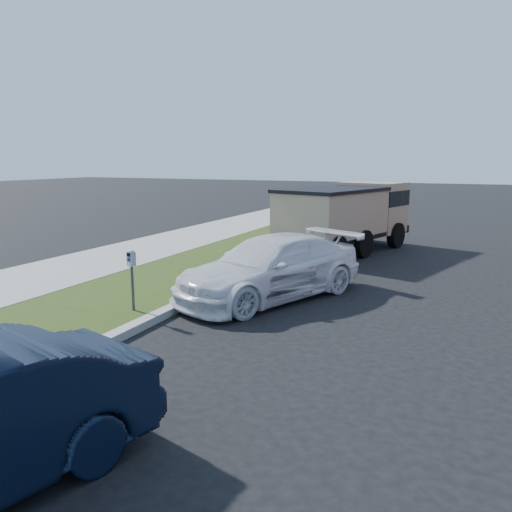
% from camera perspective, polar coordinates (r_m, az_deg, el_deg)
% --- Properties ---
extents(ground, '(120.00, 120.00, 0.00)m').
position_cam_1_polar(ground, '(9.37, 5.37, -7.75)').
color(ground, black).
rests_on(ground, ground).
extents(streetside, '(6.12, 50.00, 0.15)m').
position_cam_1_polar(streetside, '(13.69, -14.35, -1.75)').
color(streetside, gray).
rests_on(streetside, ground).
extents(parking_meter, '(0.19, 0.15, 1.21)m').
position_cam_1_polar(parking_meter, '(9.80, -14.03, -1.20)').
color(parking_meter, '#3F4247').
rests_on(parking_meter, ground).
extents(white_wagon, '(3.61, 5.01, 1.35)m').
position_cam_1_polar(white_wagon, '(10.98, 1.97, -1.27)').
color(white_wagon, white).
rests_on(white_wagon, ground).
extents(dump_truck, '(3.57, 5.99, 2.21)m').
position_cam_1_polar(dump_truck, '(16.80, 10.39, 4.79)').
color(dump_truck, black).
rests_on(dump_truck, ground).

